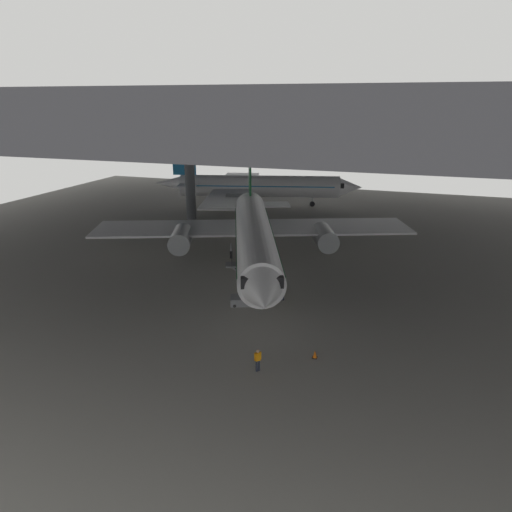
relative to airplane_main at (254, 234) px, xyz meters
The scene contains 8 objects.
ground_plane 5.88m from the airplane_main, 62.07° to the right, with size 110.00×110.00×0.00m, color gray.
hangar_structure 16.69m from the airplane_main, 77.34° to the left, with size 121.00×99.00×17.66m.
airplane_main is the anchor object (origin of this frame).
boarding_stairs 11.03m from the airplane_main, 72.55° to the right, with size 4.52×2.84×4.76m.
crew_worker_near_nose 21.85m from the airplane_main, 70.75° to the right, with size 0.40×0.43×1.63m.
crew_worker_by_stairs 10.53m from the airplane_main, 56.57° to the right, with size 0.49×0.37×1.76m.
airplane_distant 30.69m from the airplane_main, 107.94° to the left, with size 35.29×34.74×11.22m.
traffic_cone_orange 20.73m from the airplane_main, 59.22° to the right, with size 0.36×0.36×0.60m.
Camera 1 is at (13.52, -42.56, 17.44)m, focal length 32.79 mm.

